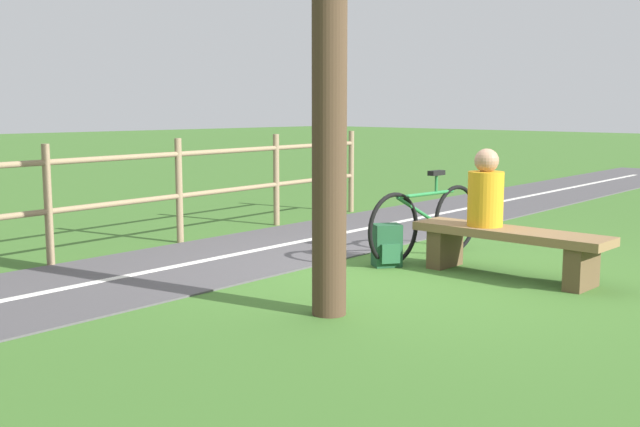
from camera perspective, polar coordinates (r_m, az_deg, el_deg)
The scene contains 7 objects.
ground_plane at distance 7.43m, azimuth 6.10°, elevation -4.33°, with size 80.00×80.00×0.00m, color #3D6B28.
bench at distance 7.32m, azimuth 13.88°, elevation -2.16°, with size 1.88×0.53×0.45m.
person_seated at distance 7.39m, azimuth 12.21°, elevation 1.54°, with size 0.35×0.35×0.73m.
bicycle at distance 8.05m, azimuth 7.90°, elevation -0.61°, with size 0.11×1.76×0.91m.
backpack at distance 7.63m, azimuth 5.00°, elevation -2.40°, with size 0.33×0.33×0.42m.
fence_roadside at distance 8.48m, azimuth -14.74°, elevation 1.84°, with size 0.99×8.50×1.21m.
tree_by_path at distance 5.75m, azimuth 0.68°, elevation 13.32°, with size 1.24×1.24×4.48m.
Camera 1 is at (-4.50, 5.70, 1.57)m, focal length 43.08 mm.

